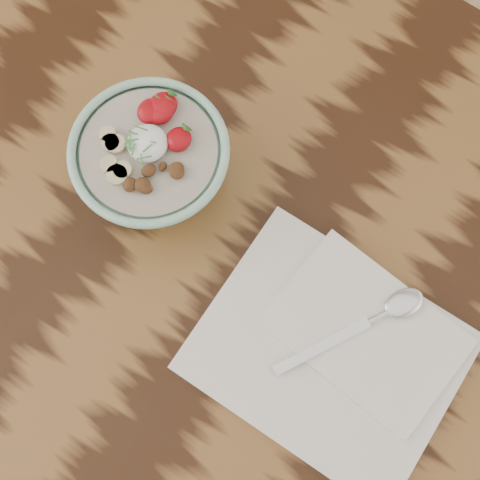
{
  "coord_description": "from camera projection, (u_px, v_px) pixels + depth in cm",
  "views": [
    {
      "loc": [
        8.47,
        -18.72,
        153.4
      ],
      "look_at": [
        -2.86,
        -2.97,
        85.82
      ],
      "focal_mm": 50.0,
      "sensor_mm": 36.0,
      "label": 1
    }
  ],
  "objects": [
    {
      "name": "table",
      "position": [
        270.0,
        276.0,
        0.9
      ],
      "size": [
        160.0,
        90.0,
        75.0
      ],
      "color": "black",
      "rests_on": "ground"
    },
    {
      "name": "breakfast_bowl",
      "position": [
        153.0,
        163.0,
        0.78
      ],
      "size": [
        18.2,
        18.2,
        11.95
      ],
      "rotation": [
        0.0,
        0.0,
        0.15
      ],
      "color": "#92C4AA",
      "rests_on": "table"
    },
    {
      "name": "napkin",
      "position": [
        336.0,
        348.0,
        0.77
      ],
      "size": [
        29.75,
        24.56,
        1.78
      ],
      "rotation": [
        0.0,
        0.0,
        0.04
      ],
      "color": "white",
      "rests_on": "table"
    },
    {
      "name": "spoon",
      "position": [
        384.0,
        314.0,
        0.77
      ],
      "size": [
        10.85,
        18.35,
        1.02
      ],
      "rotation": [
        0.0,
        0.0,
        -0.47
      ],
      "color": "silver",
      "rests_on": "napkin"
    }
  ]
}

